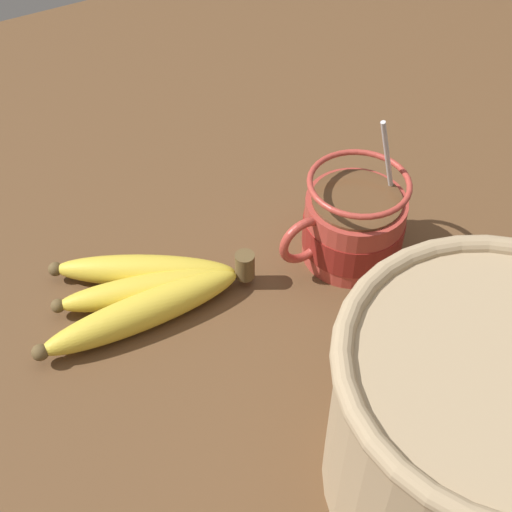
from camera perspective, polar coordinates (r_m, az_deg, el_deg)
name	(u,v)px	position (r cm, az deg, el deg)	size (l,w,h in cm)	color
table	(334,279)	(76.35, 6.29, -1.83)	(139.68, 139.68, 2.93)	brown
coffee_mug	(353,226)	(74.21, 7.74, 2.41)	(15.02, 10.52, 16.44)	#B23D33
banana_bunch	(146,292)	(71.32, -8.82, -2.88)	(23.05, 13.12, 4.11)	brown
woven_basket	(487,423)	(56.32, 18.02, -12.59)	(24.26, 24.26, 16.75)	tan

